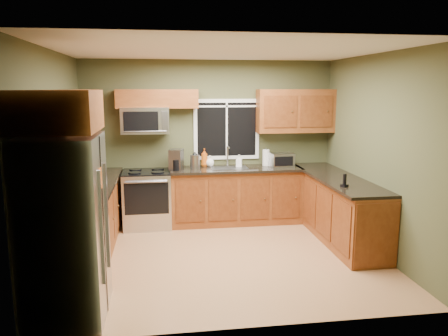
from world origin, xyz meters
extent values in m
plane|color=#A9754A|center=(0.00, 0.00, 0.00)|extent=(4.20, 4.20, 0.00)
plane|color=white|center=(0.00, 0.00, 2.70)|extent=(4.20, 4.20, 0.00)
plane|color=#45492B|center=(0.00, 1.80, 1.35)|extent=(4.20, 0.00, 4.20)
plane|color=#45492B|center=(0.00, -1.80, 1.35)|extent=(4.20, 0.00, 4.20)
plane|color=#45492B|center=(-2.10, 0.00, 1.35)|extent=(0.00, 3.60, 3.60)
plane|color=#45492B|center=(2.10, 0.00, 1.35)|extent=(0.00, 3.60, 3.60)
cube|color=white|center=(0.30, 1.79, 1.55)|extent=(1.12, 0.03, 1.02)
cube|color=black|center=(0.30, 1.78, 1.55)|extent=(1.00, 0.01, 0.90)
cube|color=white|center=(0.30, 1.77, 1.55)|extent=(0.03, 0.01, 0.90)
cube|color=white|center=(0.30, 1.77, 1.94)|extent=(1.00, 0.01, 0.03)
cube|color=brown|center=(-1.80, 0.48, 0.45)|extent=(0.60, 2.65, 0.90)
cube|color=black|center=(-1.78, 0.48, 0.92)|extent=(0.65, 2.65, 0.04)
cube|color=brown|center=(0.42, 1.50, 0.45)|extent=(2.17, 0.60, 0.90)
cube|color=black|center=(0.42, 1.48, 0.92)|extent=(2.17, 0.65, 0.04)
cube|color=brown|center=(1.80, 0.55, 0.45)|extent=(0.60, 2.50, 0.90)
cube|color=#642E12|center=(1.80, -0.71, 0.45)|extent=(0.56, 0.02, 0.82)
cube|color=black|center=(1.78, 0.55, 0.92)|extent=(0.65, 2.50, 0.04)
cube|color=brown|center=(-1.94, 0.48, 1.86)|extent=(0.33, 2.65, 0.72)
cube|color=brown|center=(-0.85, 1.64, 2.07)|extent=(1.30, 0.33, 0.30)
cube|color=brown|center=(1.45, 1.64, 1.86)|extent=(1.30, 0.33, 0.72)
cube|color=brown|center=(-1.74, -1.30, 2.03)|extent=(0.72, 0.90, 0.38)
cube|color=#B7B7BC|center=(-1.74, -1.30, 0.90)|extent=(0.72, 0.90, 1.80)
cube|color=slate|center=(-1.37, -1.50, 0.95)|extent=(0.03, 0.04, 1.10)
cube|color=slate|center=(-1.37, -1.10, 0.95)|extent=(0.03, 0.04, 1.10)
cube|color=black|center=(-1.38, -1.30, 0.90)|extent=(0.01, 0.02, 1.78)
cube|color=#C15312|center=(-1.37, -1.40, 1.40)|extent=(0.01, 0.14, 0.20)
cube|color=#B7B7BC|center=(-1.05, 1.48, 0.45)|extent=(0.76, 0.65, 0.90)
cube|color=black|center=(-1.05, 1.48, 0.91)|extent=(0.76, 0.64, 0.03)
cube|color=black|center=(-1.05, 1.15, 0.55)|extent=(0.68, 0.02, 0.50)
cylinder|color=slate|center=(-1.05, 1.12, 0.82)|extent=(0.64, 0.04, 0.04)
cylinder|color=black|center=(-1.23, 1.33, 0.93)|extent=(0.20, 0.20, 0.01)
cylinder|color=black|center=(-0.87, 1.33, 0.93)|extent=(0.20, 0.20, 0.01)
cylinder|color=black|center=(-1.23, 1.61, 0.93)|extent=(0.20, 0.20, 0.01)
cylinder|color=black|center=(-0.87, 1.61, 0.93)|extent=(0.20, 0.20, 0.01)
cube|color=#B7B7BC|center=(-1.05, 1.61, 1.73)|extent=(0.76, 0.38, 0.42)
cube|color=black|center=(-1.11, 1.42, 1.73)|extent=(0.54, 0.01, 0.30)
cube|color=slate|center=(-0.74, 1.42, 1.73)|extent=(0.10, 0.01, 0.30)
cylinder|color=slate|center=(-1.05, 1.40, 1.57)|extent=(0.66, 0.02, 0.02)
cube|color=slate|center=(0.30, 1.48, 0.94)|extent=(0.60, 0.42, 0.02)
cylinder|color=#B7B7BC|center=(0.30, 1.68, 1.11)|extent=(0.03, 0.03, 0.34)
cylinder|color=#B7B7BC|center=(0.30, 1.60, 1.27)|extent=(0.03, 0.18, 0.03)
cube|color=#B7B7BC|center=(1.18, 1.47, 1.06)|extent=(0.40, 0.31, 0.23)
cube|color=black|center=(1.18, 1.32, 1.06)|extent=(0.32, 0.04, 0.16)
cube|color=slate|center=(-0.57, 1.46, 1.11)|extent=(0.26, 0.29, 0.33)
cylinder|color=black|center=(-0.57, 1.37, 1.03)|extent=(0.15, 0.15, 0.18)
cylinder|color=#B7B7BC|center=(-0.27, 1.48, 1.06)|extent=(0.19, 0.19, 0.23)
cone|color=black|center=(-0.27, 1.48, 1.19)|extent=(0.13, 0.13, 0.06)
cylinder|color=white|center=(0.95, 1.63, 1.08)|extent=(0.14, 0.14, 0.27)
cylinder|color=slate|center=(0.95, 1.63, 1.22)|extent=(0.02, 0.02, 0.04)
imported|color=#C15312|center=(-0.09, 1.70, 1.09)|extent=(0.12, 0.12, 0.30)
imported|color=white|center=(0.48, 1.57, 1.04)|extent=(0.12, 0.12, 0.20)
imported|color=white|center=(0.00, 1.68, 1.03)|extent=(0.19, 0.19, 0.18)
cube|color=black|center=(1.61, -0.12, 0.96)|extent=(0.10, 0.10, 0.04)
cube|color=black|center=(1.61, -0.12, 1.05)|extent=(0.05, 0.04, 0.14)
camera|label=1|loc=(-0.79, -5.52, 2.23)|focal=35.00mm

